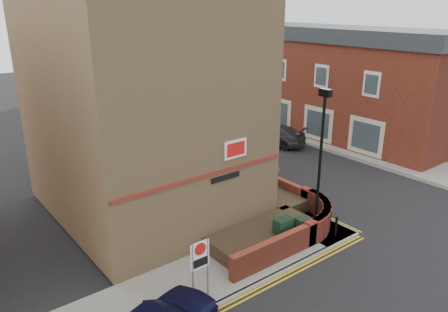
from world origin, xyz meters
TOP-DOWN VIEW (x-y plane):
  - ground at (0.00, 0.00)m, footprint 120.00×120.00m
  - pavement_corner at (-3.50, 1.50)m, footprint 13.00×3.00m
  - pavement_main at (2.00, 16.00)m, footprint 2.00×32.00m
  - pavement_far at (13.00, 13.00)m, footprint 4.00×40.00m
  - kerb_side at (-3.50, 0.00)m, footprint 13.00×0.15m
  - kerb_main_near at (3.00, 16.00)m, footprint 0.15×32.00m
  - kerb_main_far at (11.00, 13.00)m, footprint 0.15×40.00m
  - yellow_lines_side at (-3.50, -0.25)m, footprint 13.00×0.28m
  - yellow_lines_main at (3.25, 16.00)m, footprint 0.28×32.00m
  - corner_building at (-2.84, 8.00)m, footprint 8.95×10.40m
  - garden_wall at (0.00, 2.50)m, footprint 6.80×6.00m
  - lamppost at (1.60, 1.20)m, footprint 0.25×0.50m
  - utility_cabinet_large at (-0.30, 1.30)m, footprint 0.80×0.45m
  - utility_cabinet_small at (0.50, 1.00)m, footprint 0.55×0.40m
  - bollard_near at (2.00, 0.40)m, footprint 0.11×0.11m
  - bollard_far at (2.60, 1.20)m, footprint 0.11×0.11m
  - zone_sign at (-5.00, 0.50)m, footprint 0.72×0.07m
  - far_terrace at (14.50, 17.00)m, footprint 5.40×30.40m
  - far_terrace_cream at (14.50, 38.00)m, footprint 5.40×12.40m
  - tree_near at (2.00, 14.05)m, footprint 3.64×3.65m
  - tree_mid at (2.00, 22.05)m, footprint 4.03×4.03m
  - tree_far at (2.00, 30.05)m, footprint 3.81×3.81m
  - traffic_light_assembly at (2.40, 25.00)m, footprint 0.20×0.16m
  - silver_car_near at (4.46, 9.10)m, footprint 1.50×4.22m
  - red_car_main at (3.60, 17.64)m, footprint 3.02×4.97m
  - grey_car_far at (9.00, 11.75)m, footprint 3.76×5.39m
  - silver_car_far at (10.13, 15.64)m, footprint 2.47×4.01m

SIDE VIEW (x-z plane):
  - ground at x=0.00m, z-range 0.00..0.00m
  - garden_wall at x=0.00m, z-range -0.60..0.60m
  - yellow_lines_side at x=-3.50m, z-range 0.00..0.01m
  - yellow_lines_main at x=3.25m, z-range 0.00..0.01m
  - pavement_corner at x=-3.50m, z-range 0.00..0.12m
  - pavement_main at x=2.00m, z-range 0.00..0.12m
  - pavement_far at x=13.00m, z-range 0.00..0.12m
  - kerb_side at x=-3.50m, z-range 0.00..0.12m
  - kerb_main_near at x=3.00m, z-range 0.00..0.12m
  - kerb_main_far at x=11.00m, z-range 0.00..0.12m
  - bollard_near at x=2.00m, z-range 0.12..1.02m
  - bollard_far at x=2.60m, z-range 0.12..1.02m
  - silver_car_far at x=10.13m, z-range 0.00..1.28m
  - red_car_main at x=3.60m, z-range 0.00..1.29m
  - utility_cabinet_small at x=0.50m, z-range 0.12..1.22m
  - silver_car_near at x=4.46m, z-range 0.00..1.39m
  - utility_cabinet_large at x=-0.30m, z-range 0.12..1.32m
  - grey_car_far at x=9.00m, z-range 0.00..1.45m
  - zone_sign at x=-5.00m, z-range 0.54..2.74m
  - traffic_light_assembly at x=2.40m, z-range 0.68..4.88m
  - lamppost at x=1.60m, z-range 0.19..6.49m
  - far_terrace at x=14.50m, z-range 0.04..8.04m
  - far_terrace_cream at x=14.50m, z-range 0.05..8.05m
  - tree_near at x=2.00m, z-range 1.35..8.05m
  - tree_far at x=2.00m, z-range 1.41..8.42m
  - tree_mid at x=2.00m, z-range 1.49..8.91m
  - corner_building at x=-2.84m, z-range -0.57..13.03m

